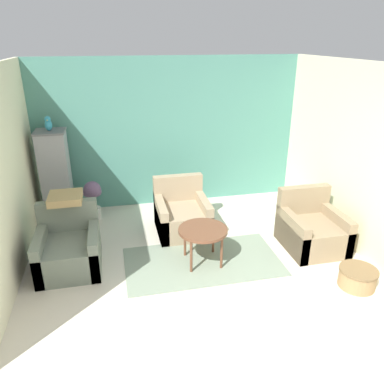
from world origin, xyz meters
TOP-DOWN VIEW (x-y plane):
  - ground_plane at (0.00, 0.00)m, footprint 20.00×20.00m
  - wall_back_accent at (0.00, 3.55)m, footprint 4.67×0.06m
  - wall_left at (-2.30, 1.76)m, footprint 0.06×3.52m
  - wall_right at (2.30, 1.76)m, footprint 0.06×3.52m
  - area_rug at (0.07, 1.41)m, footprint 2.10×1.13m
  - coffee_table at (0.07, 1.41)m, footprint 0.66×0.66m
  - armchair_left at (-1.68, 1.68)m, footprint 0.79×0.86m
  - armchair_right at (1.71, 1.48)m, footprint 0.79×0.86m
  - armchair_middle at (-0.03, 2.35)m, footprint 0.79×0.86m
  - birdcage at (-1.93, 3.15)m, footprint 0.46×0.46m
  - parrot at (-1.93, 3.15)m, footprint 0.11×0.19m
  - potted_plant at (-1.39, 3.09)m, footprint 0.31×0.28m
  - wicker_basket at (1.80, 0.48)m, footprint 0.46×0.46m
  - throw_pillow at (-1.68, 2.00)m, footprint 0.43×0.43m

SIDE VIEW (x-z plane):
  - ground_plane at x=0.00m, z-range 0.00..0.00m
  - area_rug at x=0.07m, z-range 0.00..0.01m
  - wicker_basket at x=1.80m, z-range 0.01..0.25m
  - armchair_left at x=-1.68m, z-range -0.15..0.67m
  - armchair_right at x=1.71m, z-range -0.15..0.67m
  - armchair_middle at x=-0.03m, z-range -0.15..0.67m
  - potted_plant at x=-1.39m, z-range 0.09..0.75m
  - coffee_table at x=0.07m, z-range 0.20..0.72m
  - birdcage at x=-1.93m, z-range 0.00..1.53m
  - throw_pillow at x=-1.68m, z-range 0.82..0.92m
  - wall_back_accent at x=0.00m, z-range 0.00..2.58m
  - wall_left at x=-2.30m, z-range 0.00..2.58m
  - wall_right at x=2.30m, z-range 0.00..2.58m
  - parrot at x=-1.93m, z-range 1.52..1.75m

